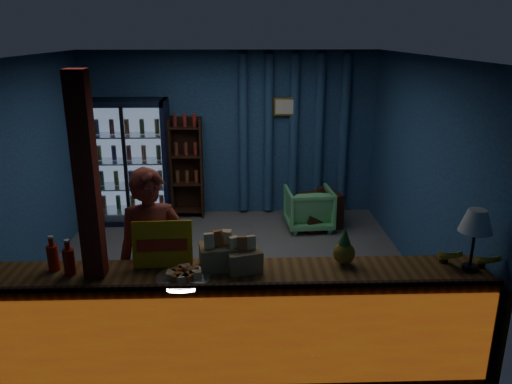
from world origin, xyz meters
TOP-DOWN VIEW (x-y plane):
  - ground at (0.00, 0.00)m, footprint 4.60×4.60m
  - room_walls at (0.00, 0.00)m, footprint 4.60×4.60m
  - counter at (0.00, -1.91)m, footprint 4.40×0.57m
  - support_post at (-1.05, -1.90)m, footprint 0.16×0.16m
  - beverage_cooler at (-1.55, 1.92)m, footprint 1.20×0.62m
  - bottle_shelf at (-0.70, 2.06)m, footprint 0.50×0.28m
  - curtain_folds at (1.00, 2.14)m, footprint 1.74×0.14m
  - framed_picture at (0.85, 2.10)m, footprint 0.36×0.04m
  - shopkeeper at (-0.67, -1.44)m, footprint 0.71×0.55m
  - green_chair at (1.17, 1.42)m, footprint 0.72×0.74m
  - side_table at (1.34, 1.43)m, footprint 0.71×0.62m
  - yellow_sign at (-0.52, -1.76)m, footprint 0.50×0.12m
  - soda_bottles at (-1.35, -1.84)m, footprint 0.25×0.17m
  - snack_box_left at (-0.06, -1.79)m, footprint 0.34×0.30m
  - snack_box_centre at (0.15, -1.85)m, footprint 0.33×0.30m
  - pastry_tray at (-0.33, -2.01)m, footprint 0.45×0.45m
  - banana_bunches at (2.02, -1.86)m, footprint 0.52×0.31m
  - table_lamp at (2.05, -1.92)m, footprint 0.27×0.27m
  - pineapple at (1.01, -1.78)m, footprint 0.19×0.19m

SIDE VIEW (x-z plane):
  - ground at x=0.00m, z-range 0.00..0.00m
  - side_table at x=1.34m, z-range -0.05..0.60m
  - green_chair at x=1.17m, z-range 0.00..0.63m
  - counter at x=0.00m, z-range -0.02..0.97m
  - bottle_shelf at x=-0.70m, z-range -0.01..1.59m
  - shopkeeper at x=-0.67m, z-range 0.00..1.72m
  - beverage_cooler at x=-1.55m, z-range -0.02..1.88m
  - pastry_tray at x=-0.33m, z-range 0.94..1.01m
  - banana_bunches at x=2.02m, z-range 0.95..1.12m
  - snack_box_centre at x=0.15m, z-range 0.91..1.20m
  - snack_box_left at x=-0.06m, z-range 0.90..1.23m
  - soda_bottles at x=-1.35m, z-range 0.92..1.23m
  - pineapple at x=1.01m, z-range 0.92..1.25m
  - yellow_sign at x=-0.52m, z-range 0.95..1.35m
  - support_post at x=-1.05m, z-range 0.00..2.60m
  - curtain_folds at x=1.00m, z-range 0.05..2.55m
  - table_lamp at x=2.05m, z-range 1.10..1.64m
  - room_walls at x=0.00m, z-range -0.73..3.87m
  - framed_picture at x=0.85m, z-range 1.61..1.89m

